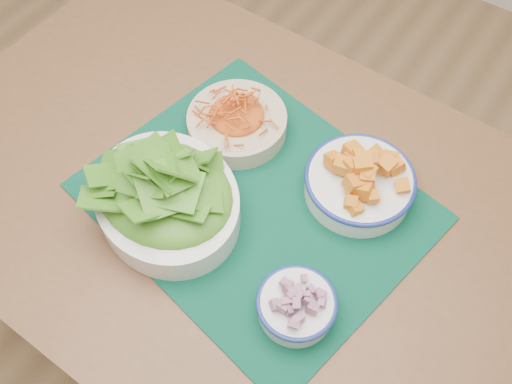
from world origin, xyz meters
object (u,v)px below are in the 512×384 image
placemat (256,201)px  onion_bowl (297,304)px  lettuce_bowl (165,191)px  squash_bowl (360,179)px  carrot_bowl (237,119)px  table (235,214)px

placemat → onion_bowl: 0.23m
onion_bowl → lettuce_bowl: bearing=173.6°
squash_bowl → onion_bowl: squash_bowl is taller
squash_bowl → placemat: bearing=-139.9°
carrot_bowl → placemat: bearing=-43.0°
table → onion_bowl: onion_bowl is taller
placemat → onion_bowl: (0.18, -0.14, 0.04)m
placemat → lettuce_bowl: lettuce_bowl is taller
carrot_bowl → squash_bowl: 0.27m
placemat → carrot_bowl: size_ratio=2.75×
onion_bowl → table: bearing=148.4°
onion_bowl → placemat: bearing=141.1°
carrot_bowl → onion_bowl: (0.30, -0.26, -0.00)m
onion_bowl → carrot_bowl: bearing=139.3°
carrot_bowl → squash_bowl: (0.27, 0.01, 0.01)m
table → onion_bowl: size_ratio=8.27×
squash_bowl → onion_bowl: size_ratio=1.54×
placemat → squash_bowl: squash_bowl is taller
placemat → onion_bowl: size_ratio=3.71×
placemat → squash_bowl: size_ratio=2.41×
table → squash_bowl: (0.20, 0.13, 0.14)m
lettuce_bowl → carrot_bowl: bearing=113.4°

